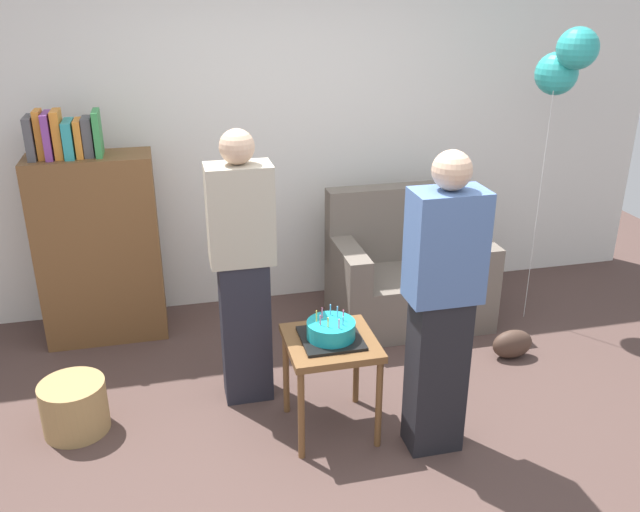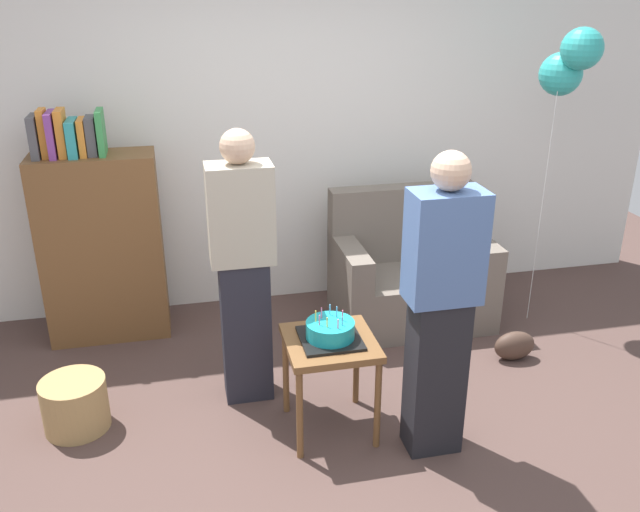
{
  "view_description": "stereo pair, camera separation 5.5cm",
  "coord_description": "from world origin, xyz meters",
  "px_view_note": "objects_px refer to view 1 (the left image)",
  "views": [
    {
      "loc": [
        -0.87,
        -2.76,
        2.34
      ],
      "look_at": [
        -0.09,
        0.49,
        0.95
      ],
      "focal_mm": 37.28,
      "sensor_mm": 36.0,
      "label": 1
    },
    {
      "loc": [
        -0.82,
        -2.77,
        2.34
      ],
      "look_at": [
        -0.09,
        0.49,
        0.95
      ],
      "focal_mm": 37.28,
      "sensor_mm": 36.0,
      "label": 2
    }
  ],
  "objects_px": {
    "person_blowing_candles": "(243,269)",
    "handbag": "(512,344)",
    "side_table": "(331,353)",
    "wicker_basket": "(74,407)",
    "balloon_bunch": "(566,62)",
    "person_holding_cake": "(441,307)",
    "couch": "(407,275)",
    "birthday_cake": "(331,331)",
    "bookshelf": "(98,244)"
  },
  "relations": [
    {
      "from": "bookshelf",
      "to": "couch",
      "type": "bearing_deg",
      "value": -6.32
    },
    {
      "from": "person_holding_cake",
      "to": "wicker_basket",
      "type": "relative_size",
      "value": 4.53
    },
    {
      "from": "birthday_cake",
      "to": "person_blowing_candles",
      "type": "relative_size",
      "value": 0.2
    },
    {
      "from": "couch",
      "to": "side_table",
      "type": "xyz_separation_m",
      "value": [
        -0.88,
        -1.18,
        0.14
      ]
    },
    {
      "from": "birthday_cake",
      "to": "side_table",
      "type": "bearing_deg",
      "value": -75.46
    },
    {
      "from": "bookshelf",
      "to": "wicker_basket",
      "type": "bearing_deg",
      "value": -96.22
    },
    {
      "from": "wicker_basket",
      "to": "balloon_bunch",
      "type": "relative_size",
      "value": 0.17
    },
    {
      "from": "person_blowing_candles",
      "to": "couch",
      "type": "bearing_deg",
      "value": 44.03
    },
    {
      "from": "couch",
      "to": "wicker_basket",
      "type": "xyz_separation_m",
      "value": [
        -2.27,
        -0.86,
        -0.19
      ]
    },
    {
      "from": "side_table",
      "to": "person_holding_cake",
      "type": "xyz_separation_m",
      "value": [
        0.5,
        -0.26,
        0.35
      ]
    },
    {
      "from": "bookshelf",
      "to": "side_table",
      "type": "bearing_deg",
      "value": -48.15
    },
    {
      "from": "wicker_basket",
      "to": "handbag",
      "type": "bearing_deg",
      "value": 2.85
    },
    {
      "from": "bookshelf",
      "to": "side_table",
      "type": "height_order",
      "value": "bookshelf"
    },
    {
      "from": "birthday_cake",
      "to": "person_holding_cake",
      "type": "xyz_separation_m",
      "value": [
        0.5,
        -0.26,
        0.21
      ]
    },
    {
      "from": "bookshelf",
      "to": "wicker_basket",
      "type": "xyz_separation_m",
      "value": [
        -0.12,
        -1.1,
        -0.54
      ]
    },
    {
      "from": "handbag",
      "to": "balloon_bunch",
      "type": "height_order",
      "value": "balloon_bunch"
    },
    {
      "from": "side_table",
      "to": "person_blowing_candles",
      "type": "height_order",
      "value": "person_blowing_candles"
    },
    {
      "from": "person_holding_cake",
      "to": "birthday_cake",
      "type": "bearing_deg",
      "value": -7.66
    },
    {
      "from": "person_blowing_candles",
      "to": "person_holding_cake",
      "type": "distance_m",
      "value": 1.14
    },
    {
      "from": "bookshelf",
      "to": "balloon_bunch",
      "type": "bearing_deg",
      "value": -8.17
    },
    {
      "from": "birthday_cake",
      "to": "person_blowing_candles",
      "type": "xyz_separation_m",
      "value": [
        -0.4,
        0.44,
        0.21
      ]
    },
    {
      "from": "bookshelf",
      "to": "balloon_bunch",
      "type": "xyz_separation_m",
      "value": [
        3.09,
        -0.44,
        1.16
      ]
    },
    {
      "from": "person_blowing_candles",
      "to": "handbag",
      "type": "relative_size",
      "value": 5.82
    },
    {
      "from": "birthday_cake",
      "to": "person_holding_cake",
      "type": "height_order",
      "value": "person_holding_cake"
    },
    {
      "from": "bookshelf",
      "to": "person_blowing_candles",
      "type": "bearing_deg",
      "value": -48.57
    },
    {
      "from": "bookshelf",
      "to": "person_holding_cake",
      "type": "distance_m",
      "value": 2.44
    },
    {
      "from": "bookshelf",
      "to": "person_holding_cake",
      "type": "bearing_deg",
      "value": -43.55
    },
    {
      "from": "wicker_basket",
      "to": "handbag",
      "type": "distance_m",
      "value": 2.76
    },
    {
      "from": "person_blowing_candles",
      "to": "handbag",
      "type": "bearing_deg",
      "value": 14.51
    },
    {
      "from": "handbag",
      "to": "person_holding_cake",
      "type": "bearing_deg",
      "value": -140.46
    },
    {
      "from": "wicker_basket",
      "to": "side_table",
      "type": "bearing_deg",
      "value": -12.82
    },
    {
      "from": "birthday_cake",
      "to": "person_holding_cake",
      "type": "distance_m",
      "value": 0.6
    },
    {
      "from": "person_blowing_candles",
      "to": "wicker_basket",
      "type": "bearing_deg",
      "value": -159.04
    },
    {
      "from": "couch",
      "to": "birthday_cake",
      "type": "bearing_deg",
      "value": -126.69
    },
    {
      "from": "side_table",
      "to": "wicker_basket",
      "type": "bearing_deg",
      "value": 167.18
    },
    {
      "from": "handbag",
      "to": "couch",
      "type": "bearing_deg",
      "value": 124.06
    },
    {
      "from": "person_holding_cake",
      "to": "person_blowing_candles",
      "type": "bearing_deg",
      "value": -17.58
    },
    {
      "from": "birthday_cake",
      "to": "balloon_bunch",
      "type": "xyz_separation_m",
      "value": [
        1.82,
        0.97,
        1.23
      ]
    },
    {
      "from": "handbag",
      "to": "birthday_cake",
      "type": "bearing_deg",
      "value": -161.68
    },
    {
      "from": "couch",
      "to": "bookshelf",
      "type": "distance_m",
      "value": 2.19
    },
    {
      "from": "balloon_bunch",
      "to": "side_table",
      "type": "bearing_deg",
      "value": -151.89
    },
    {
      "from": "person_holding_cake",
      "to": "balloon_bunch",
      "type": "height_order",
      "value": "balloon_bunch"
    },
    {
      "from": "wicker_basket",
      "to": "handbag",
      "type": "xyz_separation_m",
      "value": [
        2.76,
        0.14,
        -0.05
      ]
    },
    {
      "from": "bookshelf",
      "to": "side_table",
      "type": "distance_m",
      "value": 1.91
    },
    {
      "from": "person_holding_cake",
      "to": "handbag",
      "type": "distance_m",
      "value": 1.34
    },
    {
      "from": "birthday_cake",
      "to": "balloon_bunch",
      "type": "distance_m",
      "value": 2.4
    },
    {
      "from": "side_table",
      "to": "person_holding_cake",
      "type": "bearing_deg",
      "value": -27.9
    },
    {
      "from": "person_blowing_candles",
      "to": "handbag",
      "type": "distance_m",
      "value": 1.92
    },
    {
      "from": "birthday_cake",
      "to": "handbag",
      "type": "height_order",
      "value": "birthday_cake"
    },
    {
      "from": "wicker_basket",
      "to": "handbag",
      "type": "relative_size",
      "value": 1.29
    }
  ]
}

